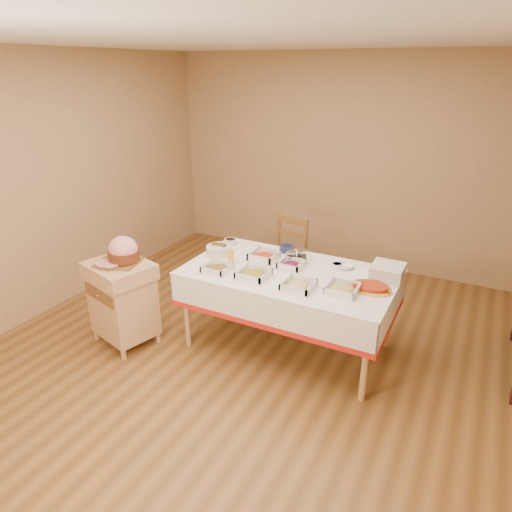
{
  "coord_description": "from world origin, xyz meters",
  "views": [
    {
      "loc": [
        1.71,
        -3.04,
        2.42
      ],
      "look_at": [
        0.02,
        0.2,
        0.89
      ],
      "focal_mm": 32.0,
      "sensor_mm": 36.0,
      "label": 1
    }
  ],
  "objects_px": {
    "ham_on_board": "(123,252)",
    "mustard_bottle": "(231,256)",
    "dining_table": "(289,288)",
    "plate_stack": "(388,272)",
    "butcher_cart": "(123,298)",
    "dining_chair": "(284,258)",
    "brass_platter": "(370,287)",
    "preserve_jar_left": "(292,257)",
    "preserve_jar_right": "(302,256)",
    "bread_basket": "(219,250)"
  },
  "relations": [
    {
      "from": "ham_on_board",
      "to": "mustard_bottle",
      "type": "height_order",
      "value": "ham_on_board"
    },
    {
      "from": "dining_table",
      "to": "plate_stack",
      "type": "height_order",
      "value": "plate_stack"
    },
    {
      "from": "butcher_cart",
      "to": "plate_stack",
      "type": "xyz_separation_m",
      "value": [
        2.17,
        0.87,
        0.37
      ]
    },
    {
      "from": "dining_chair",
      "to": "brass_platter",
      "type": "distance_m",
      "value": 1.48
    },
    {
      "from": "butcher_cart",
      "to": "ham_on_board",
      "type": "height_order",
      "value": "ham_on_board"
    },
    {
      "from": "ham_on_board",
      "to": "plate_stack",
      "type": "height_order",
      "value": "ham_on_board"
    },
    {
      "from": "brass_platter",
      "to": "dining_chair",
      "type": "bearing_deg",
      "value": 142.19
    },
    {
      "from": "dining_chair",
      "to": "plate_stack",
      "type": "bearing_deg",
      "value": -26.89
    },
    {
      "from": "dining_table",
      "to": "mustard_bottle",
      "type": "distance_m",
      "value": 0.59
    },
    {
      "from": "butcher_cart",
      "to": "dining_chair",
      "type": "bearing_deg",
      "value": 57.34
    },
    {
      "from": "mustard_bottle",
      "to": "brass_platter",
      "type": "relative_size",
      "value": 0.5
    },
    {
      "from": "butcher_cart",
      "to": "plate_stack",
      "type": "height_order",
      "value": "plate_stack"
    },
    {
      "from": "mustard_bottle",
      "to": "butcher_cart",
      "type": "bearing_deg",
      "value": -148.09
    },
    {
      "from": "ham_on_board",
      "to": "dining_chair",
      "type": "bearing_deg",
      "value": 57.87
    },
    {
      "from": "preserve_jar_left",
      "to": "dining_table",
      "type": "bearing_deg",
      "value": -71.05
    },
    {
      "from": "ham_on_board",
      "to": "preserve_jar_right",
      "type": "xyz_separation_m",
      "value": [
        1.36,
        0.85,
        -0.09
      ]
    },
    {
      "from": "butcher_cart",
      "to": "preserve_jar_right",
      "type": "relative_size",
      "value": 6.9
    },
    {
      "from": "preserve_jar_left",
      "to": "mustard_bottle",
      "type": "xyz_separation_m",
      "value": [
        -0.47,
        -0.3,
        0.03
      ]
    },
    {
      "from": "preserve_jar_right",
      "to": "ham_on_board",
      "type": "bearing_deg",
      "value": -148.06
    },
    {
      "from": "preserve_jar_left",
      "to": "dining_chair",
      "type": "bearing_deg",
      "value": 118.48
    },
    {
      "from": "dining_chair",
      "to": "ham_on_board",
      "type": "relative_size",
      "value": 2.44
    },
    {
      "from": "butcher_cart",
      "to": "preserve_jar_right",
      "type": "bearing_deg",
      "value": 32.13
    },
    {
      "from": "dining_table",
      "to": "dining_chair",
      "type": "height_order",
      "value": "dining_chair"
    },
    {
      "from": "bread_basket",
      "to": "dining_table",
      "type": "bearing_deg",
      "value": -3.79
    },
    {
      "from": "ham_on_board",
      "to": "brass_platter",
      "type": "height_order",
      "value": "ham_on_board"
    },
    {
      "from": "dining_chair",
      "to": "preserve_jar_right",
      "type": "distance_m",
      "value": 0.83
    },
    {
      "from": "dining_chair",
      "to": "bread_basket",
      "type": "height_order",
      "value": "dining_chair"
    },
    {
      "from": "dining_table",
      "to": "ham_on_board",
      "type": "relative_size",
      "value": 4.81
    },
    {
      "from": "ham_on_board",
      "to": "bread_basket",
      "type": "height_order",
      "value": "ham_on_board"
    },
    {
      "from": "preserve_jar_right",
      "to": "brass_platter",
      "type": "relative_size",
      "value": 0.34
    },
    {
      "from": "dining_chair",
      "to": "brass_platter",
      "type": "bearing_deg",
      "value": -37.81
    },
    {
      "from": "butcher_cart",
      "to": "preserve_jar_left",
      "type": "height_order",
      "value": "preserve_jar_left"
    },
    {
      "from": "butcher_cart",
      "to": "mustard_bottle",
      "type": "relative_size",
      "value": 4.73
    },
    {
      "from": "preserve_jar_right",
      "to": "plate_stack",
      "type": "distance_m",
      "value": 0.78
    },
    {
      "from": "dining_chair",
      "to": "preserve_jar_right",
      "type": "xyz_separation_m",
      "value": [
        0.44,
        -0.61,
        0.34
      ]
    },
    {
      "from": "plate_stack",
      "to": "preserve_jar_left",
      "type": "bearing_deg",
      "value": -176.84
    },
    {
      "from": "dining_table",
      "to": "bread_basket",
      "type": "xyz_separation_m",
      "value": [
        -0.75,
        0.05,
        0.21
      ]
    },
    {
      "from": "dining_table",
      "to": "butcher_cart",
      "type": "xyz_separation_m",
      "value": [
        -1.38,
        -0.63,
        -0.15
      ]
    },
    {
      "from": "preserve_jar_right",
      "to": "mustard_bottle",
      "type": "xyz_separation_m",
      "value": [
        -0.55,
        -0.35,
        0.02
      ]
    },
    {
      "from": "butcher_cart",
      "to": "dining_table",
      "type": "bearing_deg",
      "value": 24.38
    },
    {
      "from": "mustard_bottle",
      "to": "dining_chair",
      "type": "bearing_deg",
      "value": 83.67
    },
    {
      "from": "preserve_jar_left",
      "to": "bread_basket",
      "type": "height_order",
      "value": "preserve_jar_left"
    },
    {
      "from": "mustard_bottle",
      "to": "brass_platter",
      "type": "height_order",
      "value": "mustard_bottle"
    },
    {
      "from": "bread_basket",
      "to": "brass_platter",
      "type": "distance_m",
      "value": 1.47
    },
    {
      "from": "ham_on_board",
      "to": "butcher_cart",
      "type": "bearing_deg",
      "value": -141.84
    },
    {
      "from": "mustard_bottle",
      "to": "preserve_jar_left",
      "type": "bearing_deg",
      "value": 32.51
    },
    {
      "from": "preserve_jar_left",
      "to": "brass_platter",
      "type": "height_order",
      "value": "preserve_jar_left"
    },
    {
      "from": "dining_table",
      "to": "dining_chair",
      "type": "bearing_deg",
      "value": 116.41
    },
    {
      "from": "dining_chair",
      "to": "preserve_jar_left",
      "type": "xyz_separation_m",
      "value": [
        0.36,
        -0.66,
        0.33
      ]
    },
    {
      "from": "plate_stack",
      "to": "preserve_jar_right",
      "type": "bearing_deg",
      "value": 179.77
    }
  ]
}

